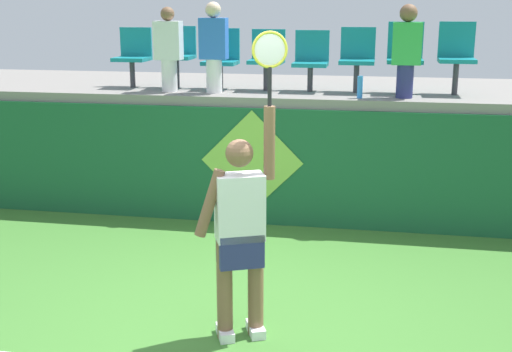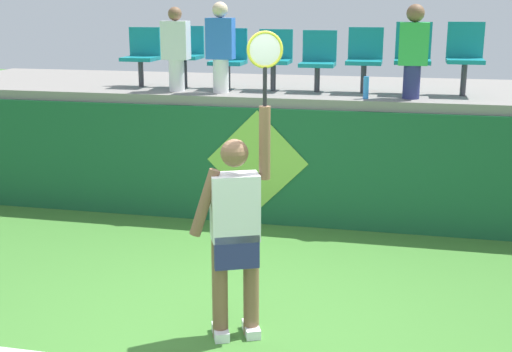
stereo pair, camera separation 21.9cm
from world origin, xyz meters
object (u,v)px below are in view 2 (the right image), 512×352
(stadium_chair_4, at_px, (318,58))
(stadium_chair_3, at_px, (274,56))
(stadium_chair_2, at_px, (229,56))
(stadium_chair_7, at_px, (465,54))
(stadium_chair_6, at_px, (413,54))
(spectator_1, at_px, (176,48))
(stadium_chair_5, at_px, (365,56))
(spectator_0, at_px, (413,50))
(stadium_chair_0, at_px, (142,54))
(spectator_2, at_px, (221,46))
(stadium_chair_1, at_px, (186,52))
(tennis_player, at_px, (236,228))
(water_bottle, at_px, (366,88))

(stadium_chair_4, bearing_deg, stadium_chair_3, -179.73)
(stadium_chair_4, bearing_deg, stadium_chair_2, 179.92)
(stadium_chair_7, bearing_deg, stadium_chair_6, 179.83)
(spectator_1, bearing_deg, stadium_chair_3, 18.08)
(stadium_chair_6, relative_size, spectator_1, 0.83)
(stadium_chair_5, xyz_separation_m, spectator_0, (0.59, -0.45, 0.12))
(stadium_chair_4, distance_m, stadium_chair_6, 1.18)
(stadium_chair_0, height_order, spectator_2, spectator_2)
(stadium_chair_0, distance_m, stadium_chair_2, 1.22)
(stadium_chair_5, bearing_deg, stadium_chair_0, -179.97)
(stadium_chair_0, distance_m, stadium_chair_4, 2.40)
(stadium_chair_3, xyz_separation_m, stadium_chair_5, (1.16, 0.00, 0.02))
(stadium_chair_1, relative_size, stadium_chair_3, 1.04)
(stadium_chair_5, bearing_deg, stadium_chair_1, -179.91)
(tennis_player, bearing_deg, spectator_1, 116.05)
(stadium_chair_6, bearing_deg, stadium_chair_1, -179.83)
(stadium_chair_0, distance_m, stadium_chair_7, 4.20)
(water_bottle, xyz_separation_m, stadium_chair_1, (-2.43, 0.58, 0.33))
(water_bottle, xyz_separation_m, spectator_1, (-2.43, 0.18, 0.41))
(stadium_chair_1, relative_size, stadium_chair_6, 0.92)
(water_bottle, bearing_deg, stadium_chair_3, 154.75)
(stadium_chair_2, relative_size, spectator_0, 0.71)
(stadium_chair_0, xyz_separation_m, spectator_0, (3.58, -0.45, 0.14))
(tennis_player, bearing_deg, stadium_chair_3, 96.33)
(stadium_chair_5, distance_m, spectator_2, 1.82)
(spectator_0, bearing_deg, spectator_2, 179.06)
(stadium_chair_1, bearing_deg, tennis_player, -66.40)
(stadium_chair_3, height_order, stadium_chair_5, stadium_chair_5)
(stadium_chair_7, xyz_separation_m, spectator_2, (-2.98, -0.41, 0.09))
(stadium_chair_5, height_order, spectator_2, spectator_2)
(spectator_1, bearing_deg, water_bottle, -4.34)
(tennis_player, distance_m, stadium_chair_5, 3.93)
(stadium_chair_3, height_order, stadium_chair_7, stadium_chair_7)
(stadium_chair_0, height_order, stadium_chair_5, stadium_chair_5)
(stadium_chair_4, distance_m, stadium_chair_5, 0.59)
(stadium_chair_2, xyz_separation_m, spectator_2, (0.00, -0.41, 0.16))
(stadium_chair_5, relative_size, spectator_0, 0.74)
(water_bottle, bearing_deg, spectator_0, 13.92)
(stadium_chair_5, bearing_deg, stadium_chair_4, 179.94)
(tennis_player, relative_size, stadium_chair_1, 3.08)
(tennis_player, xyz_separation_m, stadium_chair_3, (-0.41, 3.70, 1.08))
(spectator_1, bearing_deg, stadium_chair_0, 147.62)
(stadium_chair_5, xyz_separation_m, stadium_chair_7, (1.21, 0.00, 0.05))
(stadium_chair_4, xyz_separation_m, spectator_2, (-1.18, -0.41, 0.17))
(stadium_chair_3, height_order, spectator_1, spectator_1)
(stadium_chair_3, relative_size, stadium_chair_6, 0.88)
(stadium_chair_0, bearing_deg, spectator_1, -32.38)
(stadium_chair_0, xyz_separation_m, stadium_chair_3, (1.83, -0.00, -0.01))
(tennis_player, height_order, stadium_chair_0, tennis_player)
(stadium_chair_2, distance_m, spectator_2, 0.44)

